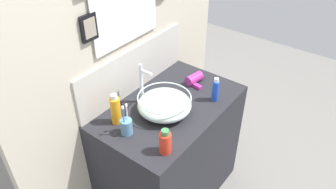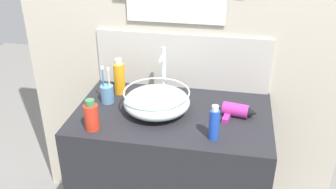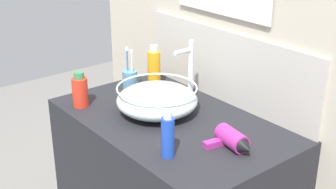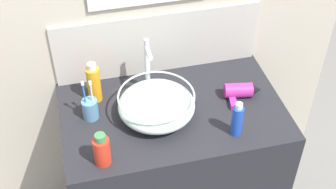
{
  "view_description": "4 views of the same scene",
  "coord_description": "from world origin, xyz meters",
  "px_view_note": "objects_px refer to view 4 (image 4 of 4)",
  "views": [
    {
      "loc": [
        -1.34,
        -1.0,
        2.18
      ],
      "look_at": [
        -0.02,
        0.0,
        0.97
      ],
      "focal_mm": 35.0,
      "sensor_mm": 36.0,
      "label": 1
    },
    {
      "loc": [
        0.28,
        -1.63,
        1.84
      ],
      "look_at": [
        -0.02,
        0.0,
        0.97
      ],
      "focal_mm": 40.0,
      "sensor_mm": 36.0,
      "label": 2
    },
    {
      "loc": [
        1.33,
        -1.09,
        1.7
      ],
      "look_at": [
        -0.02,
        0.0,
        0.97
      ],
      "focal_mm": 50.0,
      "sensor_mm": 36.0,
      "label": 3
    },
    {
      "loc": [
        -0.38,
        -1.47,
        2.32
      ],
      "look_at": [
        -0.02,
        0.0,
        0.97
      ],
      "focal_mm": 50.0,
      "sensor_mm": 36.0,
      "label": 4
    }
  ],
  "objects_px": {
    "glass_bowl_sink": "(156,105)",
    "toothbrush_cup": "(90,109)",
    "spray_bottle": "(94,83)",
    "lotion_bottle": "(102,150)",
    "soap_dispenser": "(237,120)",
    "hair_drier": "(241,91)",
    "faucet": "(148,63)"
  },
  "relations": [
    {
      "from": "glass_bowl_sink",
      "to": "toothbrush_cup",
      "type": "height_order",
      "value": "toothbrush_cup"
    },
    {
      "from": "toothbrush_cup",
      "to": "spray_bottle",
      "type": "height_order",
      "value": "toothbrush_cup"
    },
    {
      "from": "lotion_bottle",
      "to": "spray_bottle",
      "type": "distance_m",
      "value": 0.38
    },
    {
      "from": "glass_bowl_sink",
      "to": "spray_bottle",
      "type": "xyz_separation_m",
      "value": [
        -0.25,
        0.17,
        0.03
      ]
    },
    {
      "from": "spray_bottle",
      "to": "soap_dispenser",
      "type": "xyz_separation_m",
      "value": [
        0.55,
        -0.36,
        -0.02
      ]
    },
    {
      "from": "glass_bowl_sink",
      "to": "soap_dispenser",
      "type": "relative_size",
      "value": 1.98
    },
    {
      "from": "glass_bowl_sink",
      "to": "lotion_bottle",
      "type": "xyz_separation_m",
      "value": [
        -0.27,
        -0.21,
        0.01
      ]
    },
    {
      "from": "glass_bowl_sink",
      "to": "hair_drier",
      "type": "distance_m",
      "value": 0.41
    },
    {
      "from": "hair_drier",
      "to": "spray_bottle",
      "type": "distance_m",
      "value": 0.67
    },
    {
      "from": "hair_drier",
      "to": "soap_dispenser",
      "type": "distance_m",
      "value": 0.24
    },
    {
      "from": "glass_bowl_sink",
      "to": "hair_drier",
      "type": "xyz_separation_m",
      "value": [
        0.41,
        0.03,
        -0.03
      ]
    },
    {
      "from": "faucet",
      "to": "spray_bottle",
      "type": "xyz_separation_m",
      "value": [
        -0.25,
        -0.0,
        -0.06
      ]
    },
    {
      "from": "glass_bowl_sink",
      "to": "spray_bottle",
      "type": "bearing_deg",
      "value": 145.2
    },
    {
      "from": "glass_bowl_sink",
      "to": "soap_dispenser",
      "type": "bearing_deg",
      "value": -31.45
    },
    {
      "from": "spray_bottle",
      "to": "soap_dispenser",
      "type": "height_order",
      "value": "spray_bottle"
    },
    {
      "from": "faucet",
      "to": "lotion_bottle",
      "type": "relative_size",
      "value": 1.82
    },
    {
      "from": "faucet",
      "to": "soap_dispenser",
      "type": "relative_size",
      "value": 1.67
    },
    {
      "from": "spray_bottle",
      "to": "hair_drier",
      "type": "bearing_deg",
      "value": -12.2
    },
    {
      "from": "toothbrush_cup",
      "to": "faucet",
      "type": "bearing_deg",
      "value": 22.51
    },
    {
      "from": "glass_bowl_sink",
      "to": "soap_dispenser",
      "type": "distance_m",
      "value": 0.36
    },
    {
      "from": "hair_drier",
      "to": "glass_bowl_sink",
      "type": "bearing_deg",
      "value": -175.63
    },
    {
      "from": "soap_dispenser",
      "to": "toothbrush_cup",
      "type": "bearing_deg",
      "value": 157.45
    },
    {
      "from": "faucet",
      "to": "lotion_bottle",
      "type": "distance_m",
      "value": 0.48
    },
    {
      "from": "glass_bowl_sink",
      "to": "lotion_bottle",
      "type": "bearing_deg",
      "value": -141.67
    },
    {
      "from": "toothbrush_cup",
      "to": "soap_dispenser",
      "type": "relative_size",
      "value": 1.22
    },
    {
      "from": "faucet",
      "to": "spray_bottle",
      "type": "relative_size",
      "value": 1.38
    },
    {
      "from": "lotion_bottle",
      "to": "toothbrush_cup",
      "type": "bearing_deg",
      "value": 93.47
    },
    {
      "from": "glass_bowl_sink",
      "to": "toothbrush_cup",
      "type": "relative_size",
      "value": 1.62
    },
    {
      "from": "hair_drier",
      "to": "lotion_bottle",
      "type": "xyz_separation_m",
      "value": [
        -0.67,
        -0.24,
        0.04
      ]
    },
    {
      "from": "glass_bowl_sink",
      "to": "toothbrush_cup",
      "type": "distance_m",
      "value": 0.29
    },
    {
      "from": "glass_bowl_sink",
      "to": "soap_dispenser",
      "type": "xyz_separation_m",
      "value": [
        0.3,
        -0.19,
        0.02
      ]
    },
    {
      "from": "glass_bowl_sink",
      "to": "spray_bottle",
      "type": "relative_size",
      "value": 1.64
    }
  ]
}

